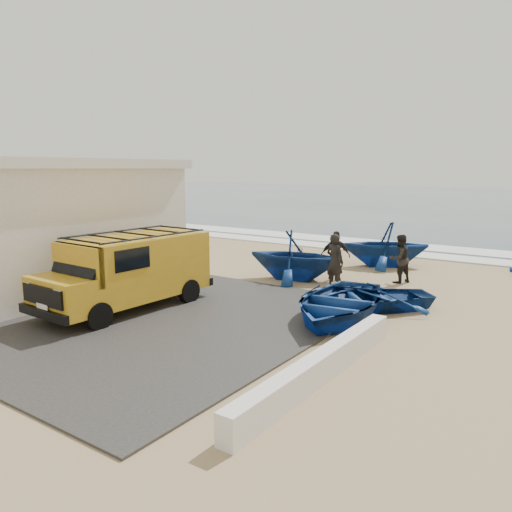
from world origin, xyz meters
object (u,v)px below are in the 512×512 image
Objects in this scene: boat_mid_left at (295,255)px; fisherman_back at (335,256)px; building at (9,223)px; boat_far_left at (385,244)px; fisherman_middle at (400,259)px; van at (129,269)px; boat_near_right at (373,297)px; fisherman_front at (335,262)px; boat_near_left at (338,303)px; parapet at (321,366)px.

boat_mid_left is 1.91× the size of fisherman_back.
building is 14.20m from boat_far_left.
fisherman_middle is (10.92, 7.98, -1.30)m from building.
boat_near_right is (5.77, 3.99, -0.83)m from van.
boat_far_left is 4.77m from fisherman_front.
boat_near_left is at bearing 132.27° from fisherman_front.
boat_far_left is at bearing 48.33° from building.
parapet is at bearing -92.42° from fisherman_back.
parapet is 8.75m from boat_mid_left.
fisherman_back is (8.88, 7.03, -1.27)m from building.
fisherman_back is (-2.16, 4.25, 0.45)m from boat_near_left.
building reaches higher than boat_near_left.
boat_mid_left is at bearing 125.40° from boat_near_left.
van is 1.47× the size of boat_far_left.
fisherman_middle is at bearing 82.53° from boat_near_left.
boat_mid_left is at bearing 0.22° from fisherman_front.
fisherman_middle reaches higher than boat_near_right.
boat_near_right is at bearing 65.89° from boat_near_left.
building is 1.57× the size of parapet.
boat_mid_left is (7.65, 6.26, -1.26)m from building.
fisherman_front is at bearing -4.34° from fisherman_middle.
fisherman_middle is 0.96× the size of fisherman_back.
boat_near_left is 1.24× the size of boat_far_left.
fisherman_back is at bearing -35.58° from fisherman_middle.
fisherman_back is at bearing 114.24° from parapet.
boat_near_left is 4.88m from boat_mid_left.
fisherman_front is (-1.99, 1.53, 0.59)m from boat_near_right.
boat_far_left is (-3.09, 11.57, 0.65)m from parapet.
boat_near_left is at bearing 30.86° from fisherman_middle.
boat_near_right is 4.32m from boat_mid_left.
boat_near_right is at bearing 36.46° from van.
van is (5.68, 0.28, -0.99)m from building.
parapet is 3.34× the size of fisherman_back.
fisherman_back is (-3.62, 8.03, 0.62)m from parapet.
fisherman_back reaches higher than boat_near_left.
fisherman_back is (-2.57, 2.76, 0.55)m from boat_near_right.
fisherman_middle is at bearing 36.17° from building.
boat_near_left is (11.04, 2.79, -1.71)m from building.
boat_near_left is 4.79m from fisherman_back.
fisherman_front is at bearing 31.53° from building.
boat_mid_left is at bearing -159.68° from boat_near_right.
van reaches higher than boat_mid_left.
van is 1.55× the size of boat_near_right.
fisherman_front is at bearing 108.86° from boat_near_left.
van is at bearing 150.27° from boat_mid_left.
boat_near_left is at bearing -57.23° from boat_near_right.
fisherman_front is (-3.04, 6.80, 0.66)m from parapet.
boat_near_right reaches higher than parapet.
fisherman_front reaches higher than boat_far_left.
boat_far_left is at bearing 104.96° from parapet.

